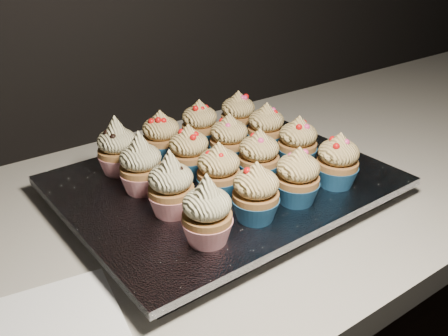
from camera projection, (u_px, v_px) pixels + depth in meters
name	position (u px, v px, depth m)	size (l,w,h in m)	color
worktop	(226.00, 200.00, 0.81)	(2.44, 0.64, 0.04)	beige
baking_tray	(224.00, 190.00, 0.78)	(0.44, 0.34, 0.02)	black
foil_lining	(224.00, 181.00, 0.77)	(0.48, 0.37, 0.01)	silver
cupcake_0	(207.00, 213.00, 0.60)	(0.06, 0.06, 0.10)	red
cupcake_1	(256.00, 194.00, 0.65)	(0.06, 0.06, 0.08)	#1C5485
cupcake_2	(297.00, 177.00, 0.69)	(0.06, 0.06, 0.08)	#1C5485
cupcake_3	(338.00, 162.00, 0.73)	(0.06, 0.06, 0.08)	#1C5485
cupcake_4	(171.00, 187.00, 0.66)	(0.06, 0.06, 0.10)	red
cupcake_5	(219.00, 172.00, 0.70)	(0.06, 0.06, 0.08)	#1C5485
cupcake_6	(259.00, 157.00, 0.74)	(0.06, 0.06, 0.08)	#1C5485
cupcake_7	(298.00, 143.00, 0.79)	(0.06, 0.06, 0.08)	#1C5485
cupcake_8	(141.00, 166.00, 0.71)	(0.06, 0.06, 0.10)	red
cupcake_9	(189.00, 153.00, 0.76)	(0.06, 0.06, 0.08)	#1C5485
cupcake_10	(229.00, 140.00, 0.80)	(0.06, 0.06, 0.08)	#1C5485
cupcake_11	(266.00, 129.00, 0.84)	(0.06, 0.06, 0.08)	#1C5485
cupcake_12	(118.00, 148.00, 0.77)	(0.06, 0.06, 0.10)	red
cupcake_13	(161.00, 137.00, 0.81)	(0.06, 0.06, 0.08)	#1C5485
cupcake_14	(200.00, 125.00, 0.86)	(0.06, 0.06, 0.08)	#1C5485
cupcake_15	(238.00, 116.00, 0.90)	(0.06, 0.06, 0.08)	#1C5485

